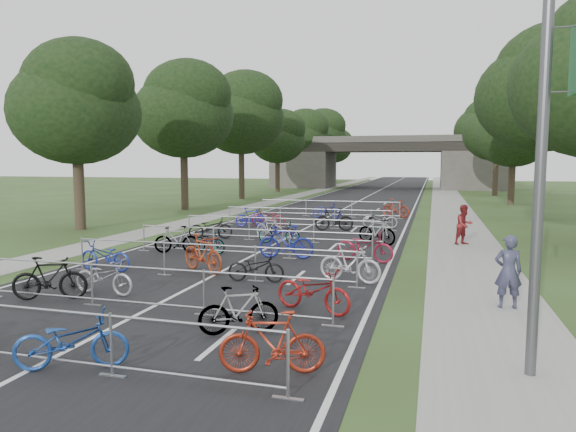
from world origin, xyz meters
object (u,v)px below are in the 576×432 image
Objects in this scene: overpass_bridge at (384,163)px; pedestrian_a at (508,272)px; bike_2 at (71,341)px; pedestrian_b at (464,225)px; lamppost at (545,119)px.

pedestrian_a is (8.46, -58.80, -2.62)m from overpass_bridge.
bike_2 is 17.73m from pedestrian_b.
lamppost reaches higher than pedestrian_a.
pedestrian_a is at bearing -81.82° from overpass_bridge.
pedestrian_a is at bearing -126.34° from pedestrian_b.
lamppost reaches higher than pedestrian_b.
bike_2 is at bearing -165.85° from lamppost.
bike_2 is at bearing 31.50° from pedestrian_a.
overpass_bridge is 49.49m from pedestrian_b.
bike_2 is (-7.65, -1.93, -3.77)m from lamppost.
lamppost is 4.25× the size of bike_2.
lamppost is 5.38m from pedestrian_a.
lamppost reaches higher than bike_2.
lamppost is at bearing -82.47° from overpass_bridge.
overpass_bridge is 63.55m from lamppost.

